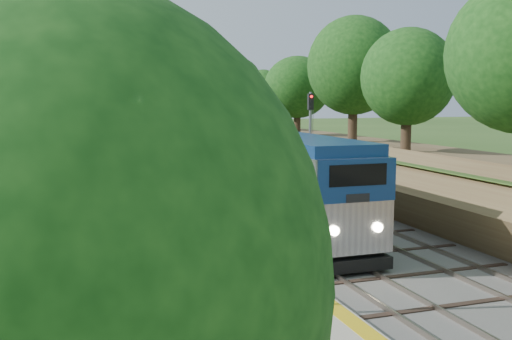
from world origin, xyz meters
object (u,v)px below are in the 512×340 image
object	(u,v)px
train	(151,134)
lamppost_mid	(298,240)
signal_farside	(310,131)
signal_gantry	(171,112)
lamppost_far	(239,212)
signal_platform	(275,181)

from	to	relation	value
train	lamppost_mid	bearing A→B (deg)	-93.63
lamppost_mid	signal_farside	distance (m)	22.72
signal_gantry	signal_farside	world-z (taller)	signal_farside
train	signal_farside	size ratio (longest dim) A/B	15.08
signal_gantry	lamppost_far	xyz separation A→B (m)	(-5.98, -46.99, -2.65)
lamppost_mid	train	bearing A→B (deg)	86.37
train	signal_platform	world-z (taller)	signal_platform
lamppost_far	signal_farside	bearing A→B (deg)	57.80
signal_gantry	lamppost_mid	world-z (taller)	signal_gantry
signal_gantry	train	bearing A→B (deg)	-172.48
lamppost_far	signal_platform	distance (m)	2.68
train	lamppost_far	distance (m)	46.80
train	signal_farside	distance (m)	31.92
lamppost_mid	lamppost_far	distance (m)	5.15
signal_gantry	lamppost_far	size ratio (longest dim) A/B	2.10
signal_gantry	signal_platform	bearing A→B (deg)	-96.23
lamppost_far	signal_platform	world-z (taller)	signal_platform
lamppost_mid	signal_farside	world-z (taller)	signal_farside
train	lamppost_mid	distance (m)	51.92
train	lamppost_far	bearing A→B (deg)	-94.30
signal_gantry	lamppost_far	bearing A→B (deg)	-97.25
signal_farside	lamppost_far	bearing A→B (deg)	-122.20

